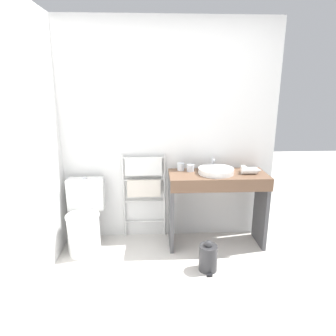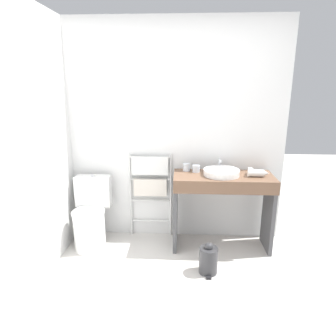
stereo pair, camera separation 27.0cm
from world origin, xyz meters
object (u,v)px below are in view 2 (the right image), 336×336
at_px(cup_near_edge, 196,169).
at_px(trash_bin, 208,259).
at_px(towel_radiator, 150,180).
at_px(hair_dryer, 257,173).
at_px(cup_near_wall, 187,167).
at_px(sink_basin, 221,172).
at_px(toilet, 91,217).

bearing_deg(cup_near_edge, trash_bin, -79.22).
bearing_deg(cup_near_edge, towel_radiator, 168.70).
relative_size(cup_near_edge, hair_dryer, 0.37).
bearing_deg(towel_radiator, cup_near_edge, -11.30).
distance_m(cup_near_wall, hair_dryer, 0.75).
bearing_deg(towel_radiator, trash_bin, -48.02).
relative_size(cup_near_wall, trash_bin, 0.26).
height_order(sink_basin, cup_near_wall, cup_near_wall).
height_order(toilet, hair_dryer, hair_dryer).
relative_size(hair_dryer, trash_bin, 0.67).
distance_m(towel_radiator, cup_near_wall, 0.46).
relative_size(sink_basin, cup_near_edge, 4.70).
relative_size(toilet, trash_bin, 2.43).
bearing_deg(toilet, towel_radiator, 21.05).
height_order(towel_radiator, cup_near_wall, towel_radiator).
height_order(towel_radiator, sink_basin, towel_radiator).
distance_m(towel_radiator, cup_near_edge, 0.56).
bearing_deg(cup_near_wall, trash_bin, -71.23).
bearing_deg(toilet, cup_near_wall, 9.96).
bearing_deg(sink_basin, hair_dryer, -3.86).
distance_m(sink_basin, cup_near_wall, 0.40).
xyz_separation_m(towel_radiator, trash_bin, (0.64, -0.71, -0.56)).
bearing_deg(hair_dryer, sink_basin, 176.14).
distance_m(sink_basin, trash_bin, 0.91).
distance_m(cup_near_edge, hair_dryer, 0.64).
relative_size(sink_basin, trash_bin, 1.18).
height_order(sink_basin, hair_dryer, hair_dryer).
height_order(sink_basin, trash_bin, sink_basin).
bearing_deg(hair_dryer, towel_radiator, 168.62).
distance_m(sink_basin, hair_dryer, 0.36).
bearing_deg(toilet, hair_dryer, 0.56).
height_order(cup_near_edge, trash_bin, cup_near_edge).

